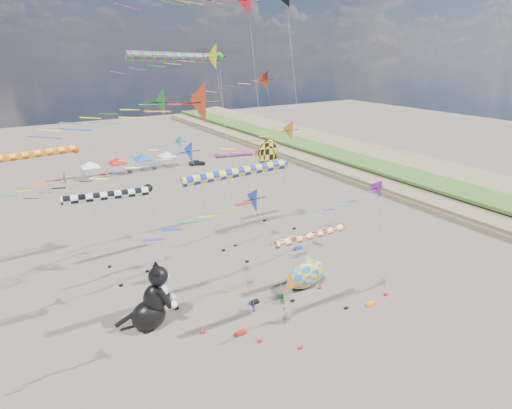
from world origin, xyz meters
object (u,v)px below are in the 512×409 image
object	(u,v)px
cat_inflatable	(150,295)
child_blue	(254,306)
parked_car	(197,163)
person_adult	(285,315)
fish_inflatable	(306,274)
child_green	(283,299)

from	to	relation	value
cat_inflatable	child_blue	distance (m)	9.28
parked_car	person_adult	bearing A→B (deg)	-178.82
fish_inflatable	person_adult	distance (m)	6.28
person_adult	cat_inflatable	bearing A→B (deg)	134.31
cat_inflatable	child_blue	bearing A→B (deg)	-5.27
child_green	child_blue	size ratio (longest dim) A/B	1.03
cat_inflatable	child_green	world-z (taller)	cat_inflatable
fish_inflatable	person_adult	bearing A→B (deg)	-145.26
fish_inflatable	child_blue	world-z (taller)	fish_inflatable
cat_inflatable	child_blue	size ratio (longest dim) A/B	5.50
child_green	parked_car	xyz separation A→B (m)	(13.76, 49.65, 0.02)
child_green	parked_car	bearing A→B (deg)	104.83
fish_inflatable	child_blue	distance (m)	6.62
fish_inflatable	child_green	bearing A→B (deg)	-162.37
child_blue	fish_inflatable	bearing A→B (deg)	-49.35
person_adult	child_blue	xyz separation A→B (m)	(-1.39, 2.96, -0.33)
fish_inflatable	person_adult	world-z (taller)	fish_inflatable
child_green	child_blue	distance (m)	2.93
fish_inflatable	parked_car	world-z (taller)	fish_inflatable
person_adult	child_green	world-z (taller)	person_adult
person_adult	fish_inflatable	bearing A→B (deg)	20.30
cat_inflatable	child_green	size ratio (longest dim) A/B	5.33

